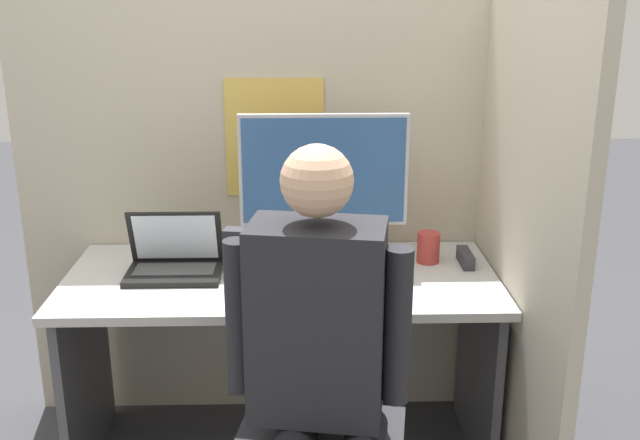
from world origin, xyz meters
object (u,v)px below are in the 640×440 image
object	(u,v)px
laptop	(175,262)
coffee_mug	(428,247)
stapler	(465,258)
office_chair	(310,412)
carrot_toy	(290,295)
paper_box	(324,252)
person	(322,364)
monitor	(324,175)

from	to	relation	value
laptop	coffee_mug	world-z (taller)	laptop
stapler	office_chair	size ratio (longest dim) A/B	0.14
carrot_toy	coffee_mug	bearing A→B (deg)	34.75
paper_box	person	world-z (taller)	person
paper_box	stapler	distance (m)	0.50
stapler	office_chair	xyz separation A→B (m)	(-0.56, -0.63, -0.22)
office_chair	coffee_mug	size ratio (longest dim) A/B	9.08
monitor	coffee_mug	size ratio (longest dim) A/B	5.34
paper_box	carrot_toy	xyz separation A→B (m)	(-0.12, -0.35, -0.01)
stapler	monitor	bearing A→B (deg)	175.28
monitor	office_chair	size ratio (longest dim) A/B	0.59
monitor	person	xyz separation A→B (m)	(-0.03, -0.83, -0.28)
laptop	stapler	bearing A→B (deg)	3.85
monitor	laptop	bearing A→B (deg)	-167.91
coffee_mug	person	bearing A→B (deg)	-116.24
person	coffee_mug	bearing A→B (deg)	63.76
laptop	monitor	bearing A→B (deg)	12.09
paper_box	monitor	bearing A→B (deg)	90.00
paper_box	stapler	xyz separation A→B (m)	(0.50, -0.04, -0.01)
laptop	office_chair	distance (m)	0.77
paper_box	laptop	distance (m)	0.52
paper_box	laptop	xyz separation A→B (m)	(-0.51, -0.11, 0.01)
paper_box	office_chair	world-z (taller)	office_chair
stapler	person	xyz separation A→B (m)	(-0.53, -0.79, 0.02)
monitor	stapler	world-z (taller)	monitor
office_chair	laptop	bearing A→B (deg)	128.83
laptop	carrot_toy	bearing A→B (deg)	-31.76
carrot_toy	person	world-z (taller)	person
paper_box	stapler	world-z (taller)	paper_box
paper_box	coffee_mug	distance (m)	0.37
laptop	office_chair	world-z (taller)	office_chair
laptop	coffee_mug	xyz separation A→B (m)	(0.89, 0.09, 0.01)
monitor	carrot_toy	bearing A→B (deg)	-108.14
stapler	person	world-z (taller)	person
laptop	paper_box	bearing A→B (deg)	11.78
laptop	coffee_mug	bearing A→B (deg)	6.09
coffee_mug	laptop	bearing A→B (deg)	-173.91
paper_box	monitor	distance (m)	0.28
monitor	coffee_mug	world-z (taller)	monitor
stapler	carrot_toy	size ratio (longest dim) A/B	0.88
monitor	laptop	size ratio (longest dim) A/B	1.83
paper_box	office_chair	xyz separation A→B (m)	(-0.06, -0.67, -0.23)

